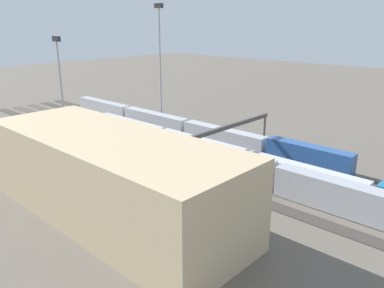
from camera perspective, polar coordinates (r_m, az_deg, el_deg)
name	(u,v)px	position (r m, az deg, el deg)	size (l,w,h in m)	color
ground_plane	(169,147)	(90.82, -3.44, -0.40)	(400.00, 400.00, 0.00)	#60594F
track_bed_0	(197,138)	(97.66, 0.78, 0.96)	(140.00, 2.80, 0.12)	#3D3833
track_bed_1	(184,142)	(94.16, -1.25, 0.32)	(140.00, 2.80, 0.12)	#3D3833
track_bed_2	(169,146)	(90.80, -3.44, -0.37)	(140.00, 2.80, 0.12)	#4C443D
track_bed_3	(153,152)	(87.60, -5.80, -1.11)	(140.00, 2.80, 0.12)	#4C443D
track_bed_4	(136,157)	(84.58, -8.32, -1.90)	(140.00, 2.80, 0.12)	#3D3833
train_on_track_3	(276,178)	(67.74, 12.24, -4.86)	(47.20, 3.00, 5.00)	#A8AAB2
train_on_track_0	(182,126)	(100.52, -1.42, 2.65)	(90.60, 3.00, 4.40)	#285193
train_on_track_2	(237,157)	(77.91, 6.60, -1.99)	(90.60, 3.06, 4.40)	#1E6B9E
light_mast_0	(160,52)	(107.70, -4.76, 13.40)	(2.80, 0.70, 32.57)	#9EA0A5
light_mast_1	(60,74)	(99.49, -18.89, 9.73)	(2.80, 0.70, 24.77)	#9EA0A5
signal_gantry	(232,130)	(77.13, 5.85, 2.01)	(0.70, 25.00, 8.80)	#4C4742
maintenance_shed	(111,177)	(58.02, -11.84, -4.82)	(44.47, 15.85, 12.59)	tan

